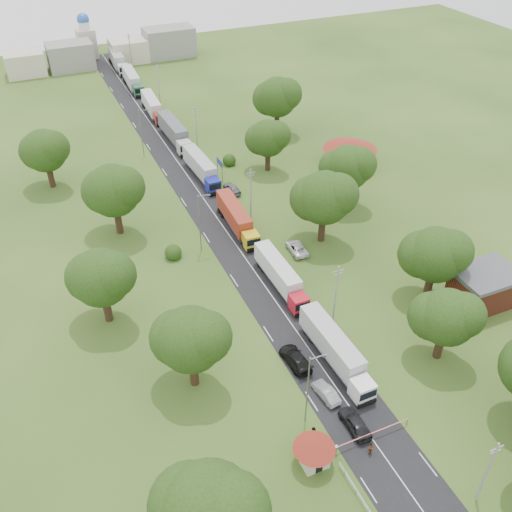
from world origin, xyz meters
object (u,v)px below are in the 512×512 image
info_sign (220,165)px  car_lane_front (355,423)px  car_lane_mid (326,393)px  guard_booth (314,450)px  pedestrian_near (371,449)px  boom_barrier (362,438)px  truck_0 (335,350)px

info_sign → car_lane_front: bearing=-96.1°
car_lane_front → car_lane_mid: (-0.77, 5.05, -0.13)m
guard_booth → info_sign: bearing=78.3°
car_lane_front → guard_booth: bearing=17.9°
guard_booth → car_lane_front: bearing=17.4°
guard_booth → pedestrian_near: size_ratio=2.75×
car_lane_mid → pedestrian_near: 8.49m
car_lane_front → pedestrian_near: bearing=87.4°
guard_booth → car_lane_mid: bearing=52.2°
boom_barrier → truck_0: 11.83m
info_sign → pedestrian_near: size_ratio=2.56×
boom_barrier → guard_booth: 5.98m
guard_booth → car_lane_front: 6.64m
guard_booth → truck_0: truck_0 is taller
guard_booth → truck_0: (9.01, 11.33, -0.03)m
boom_barrier → car_lane_front: bearing=79.6°
info_sign → pedestrian_near: 61.83m
boom_barrier → pedestrian_near: bearing=-83.1°
boom_barrier → pedestrian_near: size_ratio=5.77×
boom_barrier → pedestrian_near: 1.48m
guard_booth → car_lane_mid: guard_booth is taller
boom_barrier → guard_booth: size_ratio=2.10×
guard_booth → truck_0: bearing=51.5°
boom_barrier → car_lane_front: size_ratio=1.92×
truck_0 → car_lane_mid: truck_0 is taller
pedestrian_near → info_sign: bearing=56.0°
car_lane_front → pedestrian_near: size_ratio=3.00×
boom_barrier → car_lane_mid: 7.02m
guard_booth → pedestrian_near: bearing=-13.7°
car_lane_mid → pedestrian_near: pedestrian_near is taller
truck_0 → car_lane_mid: bearing=-129.6°
info_sign → car_lane_mid: (-6.97, -53.00, -2.32)m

